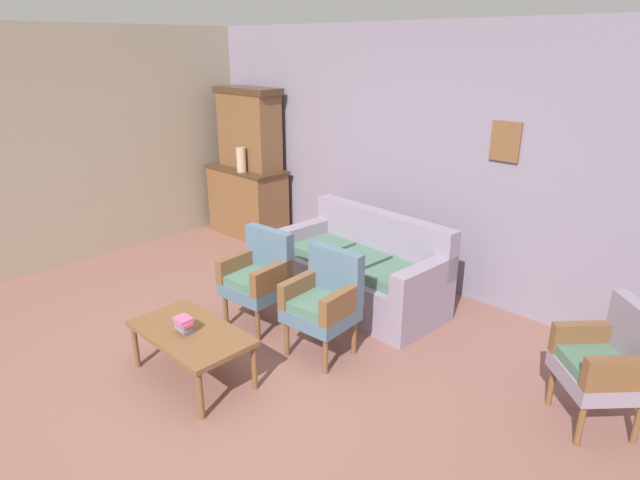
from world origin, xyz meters
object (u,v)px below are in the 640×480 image
at_px(vase_on_cabinet, 241,160).
at_px(armchair_by_doorway, 324,299).
at_px(coffee_table, 191,336).
at_px(book_stack_on_table, 184,324).
at_px(side_cabinet, 248,201).
at_px(wingback_chair_by_fireplace, 608,361).
at_px(floral_couch, 362,272).
at_px(armchair_near_cabinet, 259,275).

distance_m(vase_on_cabinet, armchair_by_doorway, 3.03).
relative_size(coffee_table, book_stack_on_table, 6.80).
distance_m(side_cabinet, book_stack_on_table, 3.41).
bearing_deg(side_cabinet, book_stack_on_table, -46.49).
relative_size(armchair_by_doorway, wingback_chair_by_fireplace, 1.00).
xyz_separation_m(armchair_by_doorway, book_stack_on_table, (-0.48, -1.03, -0.01)).
bearing_deg(wingback_chair_by_fireplace, floral_couch, 173.12).
height_order(armchair_near_cabinet, book_stack_on_table, armchair_near_cabinet).
bearing_deg(vase_on_cabinet, side_cabinet, 128.04).
height_order(side_cabinet, coffee_table, side_cabinet).
relative_size(vase_on_cabinet, coffee_table, 0.31).
bearing_deg(coffee_table, floral_couch, 87.29).
bearing_deg(armchair_by_doorway, armchair_near_cabinet, -175.63).
xyz_separation_m(floral_couch, armchair_by_doorway, (0.38, -0.95, 0.17)).
bearing_deg(side_cabinet, armchair_by_doorway, -27.02).
bearing_deg(coffee_table, wingback_chair_by_fireplace, 33.89).
bearing_deg(armchair_near_cabinet, armchair_by_doorway, 4.37).
distance_m(coffee_table, book_stack_on_table, 0.12).
bearing_deg(coffee_table, vase_on_cabinet, 134.55).
xyz_separation_m(side_cabinet, coffee_table, (2.35, -2.43, -0.09)).
bearing_deg(armchair_near_cabinet, wingback_chair_by_fireplace, 14.76).
bearing_deg(vase_on_cabinet, coffee_table, -45.45).
height_order(wingback_chair_by_fireplace, coffee_table, wingback_chair_by_fireplace).
bearing_deg(armchair_by_doorway, vase_on_cabinet, 154.83).
bearing_deg(book_stack_on_table, side_cabinet, 133.51).
height_order(side_cabinet, floral_couch, side_cabinet).
height_order(armchair_near_cabinet, wingback_chair_by_fireplace, same).
bearing_deg(armchair_near_cabinet, coffee_table, -72.11).
xyz_separation_m(floral_couch, book_stack_on_table, (-0.10, -1.99, 0.16)).
height_order(side_cabinet, wingback_chair_by_fireplace, side_cabinet).
distance_m(wingback_chair_by_fireplace, book_stack_on_table, 3.00).
bearing_deg(wingback_chair_by_fireplace, coffee_table, -146.11).
distance_m(wingback_chair_by_fireplace, coffee_table, 2.97).
relative_size(vase_on_cabinet, floral_couch, 0.18).
height_order(vase_on_cabinet, coffee_table, vase_on_cabinet).
relative_size(vase_on_cabinet, armchair_near_cabinet, 0.35).
xyz_separation_m(side_cabinet, vase_on_cabinet, (0.14, -0.18, 0.62)).
distance_m(armchair_by_doorway, wingback_chair_by_fireplace, 2.10).
height_order(coffee_table, book_stack_on_table, book_stack_on_table).
height_order(floral_couch, book_stack_on_table, floral_couch).
distance_m(side_cabinet, wingback_chair_by_fireplace, 4.88).
distance_m(armchair_near_cabinet, book_stack_on_table, 1.02).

